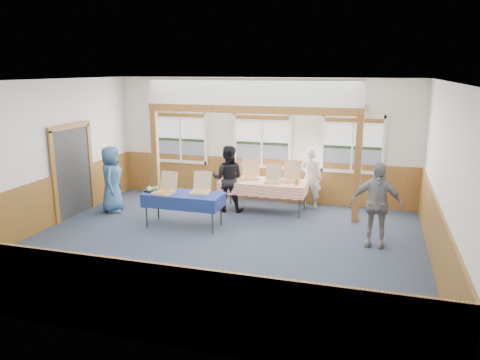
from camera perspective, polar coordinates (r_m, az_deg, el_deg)
name	(u,v)px	position (r m, az deg, el deg)	size (l,w,h in m)	color
floor	(220,244)	(9.41, -2.50, -7.86)	(8.00, 8.00, 0.00)	#2B3546
ceiling	(218,81)	(8.77, -2.72, 12.01)	(8.00, 8.00, 0.00)	white
wall_back	(262,140)	(12.27, 2.76, 4.90)	(8.00, 8.00, 0.00)	silver
wall_front	(125,222)	(5.87, -13.86, -4.98)	(8.00, 8.00, 0.00)	silver
wall_left	(43,155)	(10.92, -22.89, 2.80)	(8.00, 8.00, 0.00)	silver
wall_right	(444,180)	(8.56, 23.63, 0.04)	(8.00, 8.00, 0.00)	silver
wainscot_back	(262,179)	(12.44, 2.67, 0.10)	(7.98, 0.05, 1.10)	brown
wainscot_front	(131,300)	(6.30, -13.19, -14.02)	(7.98, 0.05, 1.10)	brown
wainscot_left	(49,202)	(11.13, -22.30, -2.52)	(0.05, 6.98, 1.10)	brown
wainscot_right	(436,239)	(8.83, 22.83, -6.59)	(0.05, 6.98, 1.10)	brown
cased_opening	(73,172)	(11.69, -19.74, 0.96)	(0.06, 1.30, 2.10)	#2D2D2D
window_left	(181,134)	(12.95, -7.27, 5.61)	(1.56, 0.10, 1.46)	white
window_mid	(262,137)	(12.21, 2.71, 5.24)	(1.56, 0.10, 1.46)	white
window_right	(353,141)	(11.88, 13.58, 4.65)	(1.56, 0.10, 1.46)	white
post_left	(155,158)	(12.08, -10.27, 2.64)	(0.15, 0.15, 2.40)	brown
post_right	(358,170)	(10.82, 14.14, 1.20)	(0.15, 0.15, 2.40)	brown
cross_beam	(251,109)	(11.01, 1.30, 8.60)	(5.15, 0.18, 0.18)	brown
table_left	(183,196)	(10.32, -6.91, -1.95)	(1.85, 1.20, 0.76)	#2D2D2D
table_right	(263,183)	(11.38, 2.88, -0.36)	(2.15, 1.07, 0.76)	#2D2D2D
pizza_box_a	(165,190)	(10.35, -9.17, -1.24)	(0.46, 0.54, 0.45)	tan
pizza_box_b	(201,190)	(10.30, -4.81, -1.19)	(0.46, 0.54, 0.44)	tan
pizza_box_c	(233,177)	(11.46, -0.89, 0.35)	(0.42, 0.50, 0.43)	tan
pizza_box_d	(251,176)	(11.62, 1.37, 0.55)	(0.54, 0.61, 0.46)	tan
pizza_box_e	(273,180)	(11.23, 4.01, 0.04)	(0.43, 0.51, 0.42)	tan
pizza_box_f	(291,179)	(11.36, 6.24, 0.18)	(0.44, 0.53, 0.46)	tan
veggie_tray	(152,189)	(10.61, -10.65, -1.14)	(0.38, 0.38, 0.09)	black
drink_glass	(296,183)	(10.95, 6.90, -0.31)	(0.07, 0.07, 0.15)	olive
woman_white	(310,178)	(11.73, 8.57, 0.25)	(0.56, 0.37, 1.54)	silver
woman_black	(228,179)	(11.35, -1.50, 0.17)	(0.79, 0.62, 1.63)	black
man_blue	(112,179)	(11.72, -15.38, 0.10)	(0.79, 0.51, 1.62)	#365C88
person_grey	(376,204)	(9.48, 16.27, -2.87)	(0.99, 0.41, 1.68)	gray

